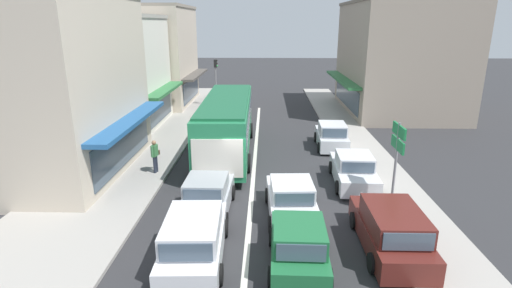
# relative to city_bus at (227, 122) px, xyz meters

# --- Properties ---
(ground_plane) EXTENTS (140.00, 140.00, 0.00)m
(ground_plane) POSITION_rel_city_bus_xyz_m (1.59, -5.10, -1.88)
(ground_plane) COLOR #2D2D30
(lane_centre_line) EXTENTS (0.20, 28.00, 0.01)m
(lane_centre_line) POSITION_rel_city_bus_xyz_m (1.59, -1.10, -1.88)
(lane_centre_line) COLOR silver
(lane_centre_line) RESTS_ON ground
(sidewalk_left) EXTENTS (5.20, 44.00, 0.14)m
(sidewalk_left) POSITION_rel_city_bus_xyz_m (-5.21, 0.90, -1.81)
(sidewalk_left) COLOR #A39E96
(sidewalk_left) RESTS_ON ground
(kerb_right) EXTENTS (2.80, 44.00, 0.12)m
(kerb_right) POSITION_rel_city_bus_xyz_m (7.79, 0.90, -1.82)
(kerb_right) COLOR #A39E96
(kerb_right) RESTS_ON ground
(shopfront_corner_near) EXTENTS (8.65, 9.45, 8.69)m
(shopfront_corner_near) POSITION_rel_city_bus_xyz_m (-8.59, -3.16, 2.46)
(shopfront_corner_near) COLOR beige
(shopfront_corner_near) RESTS_ON ground
(shopfront_mid_block) EXTENTS (7.52, 8.01, 7.76)m
(shopfront_mid_block) POSITION_rel_city_bus_xyz_m (-8.59, 5.86, 1.99)
(shopfront_mid_block) COLOR silver
(shopfront_mid_block) RESTS_ON ground
(shopfront_far_end) EXTENTS (8.88, 8.80, 8.68)m
(shopfront_far_end) POSITION_rel_city_bus_xyz_m (-8.59, 14.47, 2.45)
(shopfront_far_end) COLOR beige
(shopfront_far_end) RESTS_ON ground
(building_right_far) EXTENTS (9.23, 11.64, 8.93)m
(building_right_far) POSITION_rel_city_bus_xyz_m (13.07, 11.82, 2.58)
(building_right_far) COLOR gray
(building_right_far) RESTS_ON ground
(city_bus) EXTENTS (2.88, 10.90, 3.23)m
(city_bus) POSITION_rel_city_bus_xyz_m (0.00, 0.00, 0.00)
(city_bus) COLOR #237A4C
(city_bus) RESTS_ON ground
(wagon_adjacent_lane_lead) EXTENTS (2.07, 4.57, 1.58)m
(wagon_adjacent_lane_lead) POSITION_rel_city_bus_xyz_m (-0.03, -10.76, -1.14)
(wagon_adjacent_lane_lead) COLOR silver
(wagon_adjacent_lane_lead) RESTS_ON ground
(hatchback_behind_bus_mid) EXTENTS (1.89, 3.74, 1.54)m
(hatchback_behind_bus_mid) POSITION_rel_city_bus_xyz_m (3.21, -11.04, -1.17)
(hatchback_behind_bus_mid) COLOR #1E6638
(hatchback_behind_bus_mid) RESTS_ON ground
(sedan_behind_bus_near) EXTENTS (2.04, 4.28, 1.47)m
(sedan_behind_bus_near) POSITION_rel_city_bus_xyz_m (3.20, -7.70, -1.22)
(sedan_behind_bus_near) COLOR silver
(sedan_behind_bus_near) RESTS_ON ground
(sedan_adjacent_lane_trail) EXTENTS (1.98, 4.24, 1.47)m
(sedan_adjacent_lane_trail) POSITION_rel_city_bus_xyz_m (-0.10, -7.45, -1.22)
(sedan_adjacent_lane_trail) COLOR #9EA3A8
(sedan_adjacent_lane_trail) RESTS_ON ground
(parked_wagon_kerb_front) EXTENTS (1.95, 4.51, 1.58)m
(parked_wagon_kerb_front) POSITION_rel_city_bus_xyz_m (6.30, -10.05, -1.14)
(parked_wagon_kerb_front) COLOR #561E19
(parked_wagon_kerb_front) RESTS_ON ground
(parked_sedan_kerb_second) EXTENTS (2.02, 4.26, 1.47)m
(parked_sedan_kerb_second) POSITION_rel_city_bus_xyz_m (6.28, -4.33, -1.22)
(parked_sedan_kerb_second) COLOR silver
(parked_sedan_kerb_second) RESTS_ON ground
(parked_hatchback_kerb_third) EXTENTS (1.91, 3.75, 1.54)m
(parked_hatchback_kerb_third) POSITION_rel_city_bus_xyz_m (6.14, 1.30, -1.17)
(parked_hatchback_kerb_third) COLOR silver
(parked_hatchback_kerb_third) RESTS_ON ground
(traffic_light_downstreet) EXTENTS (0.33, 0.24, 4.20)m
(traffic_light_downstreet) POSITION_rel_city_bus_xyz_m (-2.21, 13.11, 0.97)
(traffic_light_downstreet) COLOR gray
(traffic_light_downstreet) RESTS_ON ground
(directional_road_sign) EXTENTS (0.10, 1.40, 3.60)m
(directional_road_sign) POSITION_rel_city_bus_xyz_m (7.27, -7.00, 0.82)
(directional_road_sign) COLOR gray
(directional_road_sign) RESTS_ON ground
(pedestrian_with_handbag_near) EXTENTS (0.32, 0.66, 1.63)m
(pedestrian_with_handbag_near) POSITION_rel_city_bus_xyz_m (-3.23, -3.42, -0.81)
(pedestrian_with_handbag_near) COLOR #232838
(pedestrian_with_handbag_near) RESTS_ON sidewalk_left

